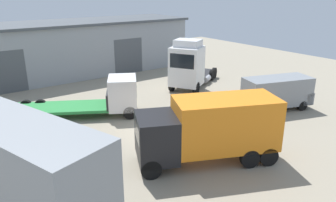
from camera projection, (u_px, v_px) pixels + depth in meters
The scene contains 8 objects.
ground_plane at pixel (159, 132), 20.29m from camera, with size 60.00×60.00×0.00m, color gray.
warehouse_building at pixel (61, 49), 32.69m from camera, with size 26.96×7.19×5.32m.
tractor_unit_white at pixel (189, 66), 28.32m from camera, with size 7.05×5.61×4.38m.
container_trailer_teal at pixel (9, 155), 12.21m from camera, with size 5.26×9.49×4.06m.
flatbed_truck_white at pixel (104, 98), 22.74m from camera, with size 8.55×6.22×2.66m.
box_truck_black at pixel (209, 127), 16.33m from camera, with size 7.40×5.05×3.35m.
delivery_van_grey at pixel (279, 92), 23.84m from camera, with size 5.36×3.44×2.37m.
traffic_cone at pixel (197, 105), 24.15m from camera, with size 0.40×0.40×0.55m.
Camera 1 is at (-10.42, -15.35, 8.47)m, focal length 35.00 mm.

